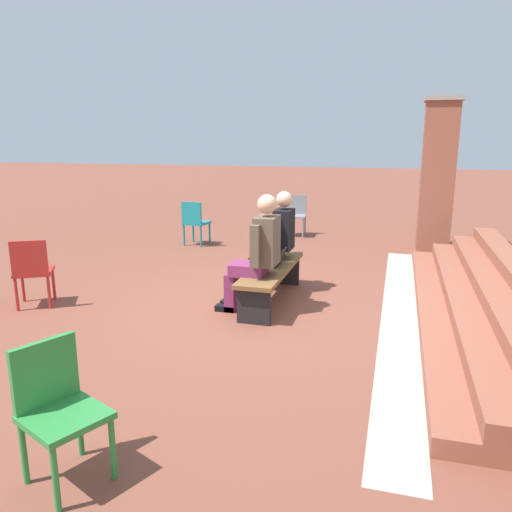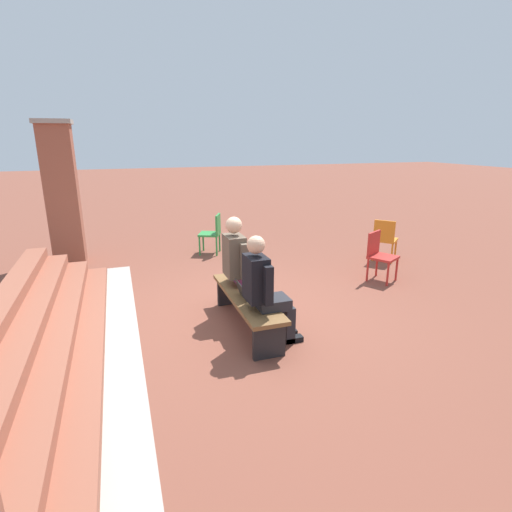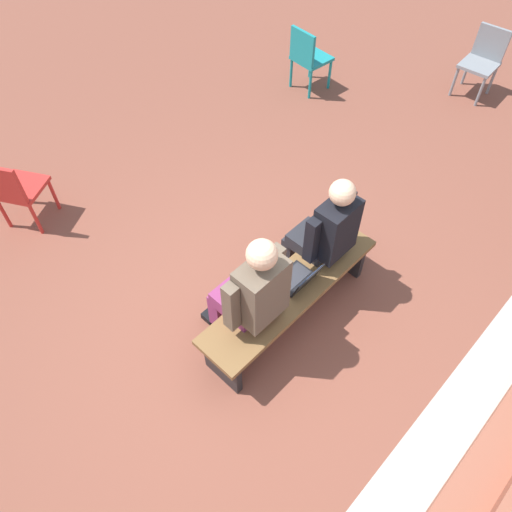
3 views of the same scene
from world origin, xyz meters
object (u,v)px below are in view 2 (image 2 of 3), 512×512
(person_adult, at_px, (242,264))
(plastic_chair_mid_courtyard, at_px, (379,253))
(laptop, at_px, (248,293))
(plastic_chair_near_bench_right, at_px, (385,237))
(plastic_chair_near_bench_left, at_px, (213,231))
(bench, at_px, (247,302))
(person_student, at_px, (265,287))

(person_adult, bearing_deg, plastic_chair_mid_courtyard, -77.60)
(laptop, xyz_separation_m, plastic_chair_near_bench_right, (1.97, -3.49, -0.02))
(person_adult, xyz_separation_m, plastic_chair_near_bench_left, (3.14, -0.33, -0.25))
(bench, relative_size, person_student, 1.35)
(bench, height_order, plastic_chair_near_bench_left, plastic_chair_near_bench_left)
(person_student, bearing_deg, laptop, 11.42)
(plastic_chair_near_bench_left, bearing_deg, person_adult, 173.98)
(plastic_chair_near_bench_left, bearing_deg, plastic_chair_near_bench_right, -118.28)
(person_adult, height_order, plastic_chair_near_bench_left, person_adult)
(laptop, bearing_deg, plastic_chair_near_bench_right, -60.54)
(person_adult, bearing_deg, person_student, 179.80)
(person_student, distance_m, plastic_chair_mid_courtyard, 3.01)
(bench, xyz_separation_m, person_adult, (0.40, -0.07, 0.38))
(plastic_chair_near_bench_right, bearing_deg, person_adult, 113.53)
(person_adult, distance_m, plastic_chair_near_bench_left, 3.17)
(bench, bearing_deg, person_adult, -9.78)
(laptop, bearing_deg, person_student, -168.58)
(person_student, bearing_deg, plastic_chair_mid_courtyard, -61.05)
(plastic_chair_near_bench_left, bearing_deg, bench, 173.55)
(bench, height_order, plastic_chair_mid_courtyard, plastic_chair_mid_courtyard)
(plastic_chair_mid_courtyard, relative_size, plastic_chair_near_bench_right, 1.00)
(person_adult, xyz_separation_m, plastic_chair_mid_courtyard, (0.58, -2.62, -0.25))
(person_adult, xyz_separation_m, laptop, (-0.49, 0.08, -0.23))
(plastic_chair_mid_courtyard, height_order, plastic_chair_near_bench_right, same)
(plastic_chair_mid_courtyard, bearing_deg, plastic_chair_near_bench_left, 41.81)
(person_student, bearing_deg, bench, 8.03)
(laptop, relative_size, plastic_chair_mid_courtyard, 0.38)
(person_student, xyz_separation_m, plastic_chair_near_bench_right, (2.36, -3.41, -0.23))
(bench, distance_m, person_adult, 0.56)
(plastic_chair_mid_courtyard, xyz_separation_m, plastic_chair_near_bench_left, (2.56, 2.29, 0.00))
(person_student, bearing_deg, person_adult, -0.20)
(bench, xyz_separation_m, plastic_chair_near_bench_left, (3.55, -0.40, 0.13))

